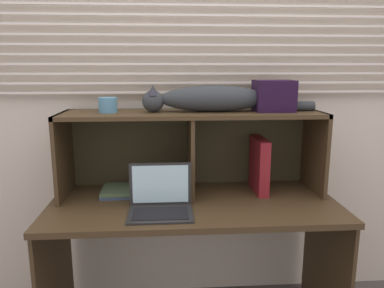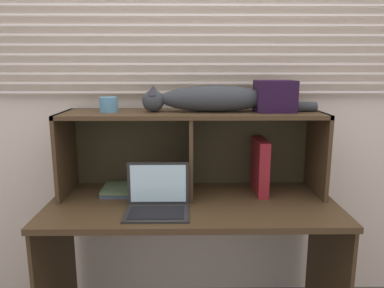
# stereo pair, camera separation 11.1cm
# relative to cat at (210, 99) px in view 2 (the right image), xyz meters

# --- Properties ---
(back_panel_with_blinds) EXTENTS (4.40, 0.08, 2.50)m
(back_panel_with_blinds) POSITION_rel_cat_xyz_m (-0.10, 0.23, 0.01)
(back_panel_with_blinds) COLOR beige
(back_panel_with_blinds) RESTS_ON ground
(desk) EXTENTS (1.49, 0.67, 0.73)m
(desk) POSITION_rel_cat_xyz_m (-0.10, -0.14, -0.66)
(desk) COLOR #3F2F1B
(desk) RESTS_ON ground
(hutch_shelf_unit) EXTENTS (1.40, 0.36, 0.45)m
(hutch_shelf_unit) POSITION_rel_cat_xyz_m (-0.10, 0.03, -0.20)
(hutch_shelf_unit) COLOR #3F2F1B
(hutch_shelf_unit) RESTS_ON desk
(cat) EXTENTS (0.93, 0.15, 0.14)m
(cat) POSITION_rel_cat_xyz_m (0.00, 0.00, 0.00)
(cat) COLOR #2F3336
(cat) RESTS_ON hutch_shelf_unit
(laptop) EXTENTS (0.31, 0.23, 0.23)m
(laptop) POSITION_rel_cat_xyz_m (-0.27, -0.27, -0.47)
(laptop) COLOR #242424
(laptop) RESTS_ON desk
(binder_upright) EXTENTS (0.06, 0.25, 0.30)m
(binder_upright) POSITION_rel_cat_xyz_m (0.28, 0.00, -0.37)
(binder_upright) COLOR maroon
(binder_upright) RESTS_ON desk
(book_stack) EXTENTS (0.20, 0.21, 0.04)m
(book_stack) POSITION_rel_cat_xyz_m (-0.49, -0.00, -0.50)
(book_stack) COLOR #425A80
(book_stack) RESTS_ON desk
(small_basket) EXTENTS (0.10, 0.10, 0.08)m
(small_basket) POSITION_rel_cat_xyz_m (-0.54, 0.00, -0.03)
(small_basket) COLOR teal
(small_basket) RESTS_ON hutch_shelf_unit
(storage_box) EXTENTS (0.21, 0.17, 0.17)m
(storage_box) POSITION_rel_cat_xyz_m (0.34, 0.00, 0.02)
(storage_box) COLOR black
(storage_box) RESTS_ON hutch_shelf_unit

